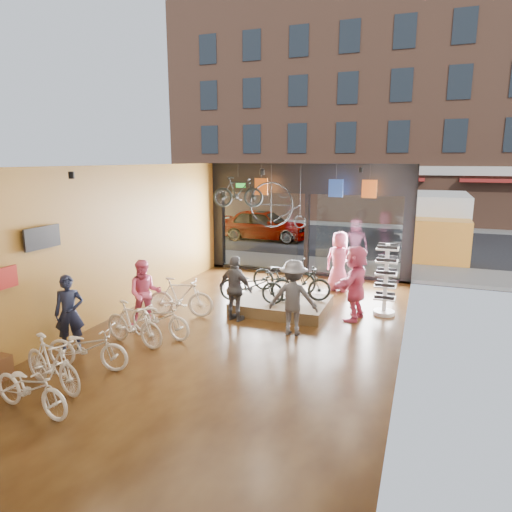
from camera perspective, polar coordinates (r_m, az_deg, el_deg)
The scene contains 35 objects.
ground_plane at distance 10.66m, azimuth -1.87°, elevation -9.81°, with size 7.00×12.00×0.04m, color black.
ceiling at distance 9.89m, azimuth -2.03°, elevation 11.31°, with size 7.00×12.00×0.04m, color black.
wall_left at distance 11.88m, azimuth -17.86°, elevation 1.54°, with size 0.04×12.00×3.80m, color #A87F27.
wall_right at distance 9.37m, azimuth 18.38°, elevation -1.19°, with size 0.04×12.00×3.80m, color beige.
wall_back at distance 5.31m, azimuth -28.15°, elevation -12.09°, with size 7.00×0.04×3.80m, color beige.
storefront at distance 15.74m, azimuth 6.42°, elevation 4.49°, with size 7.00×0.26×3.80m, color black, non-canonical shape.
exit_sign at distance 16.27m, azimuth -1.91°, elevation 8.87°, with size 0.35×0.06×0.18m, color #198C26.
street_road at distance 24.75m, azimuth 11.44°, elevation 2.59°, with size 30.00×18.00×0.02m, color black.
sidewalk_near at distance 17.22m, azimuth 7.26°, elevation -1.11°, with size 30.00×2.40×0.12m, color slate.
sidewalk_far at distance 28.66m, azimuth 12.74°, elevation 3.94°, with size 30.00×2.00×0.12m, color slate.
opposite_building at distance 31.02m, azimuth 14.03°, elevation 17.34°, with size 26.00×5.00×14.00m, color brown.
street_car at distance 22.66m, azimuth 0.93°, elevation 3.96°, with size 1.81×4.50×1.53m, color gray.
box_truck at distance 20.33m, azimuth 22.08°, elevation 3.53°, with size 2.11×6.34×2.50m, color silver, non-canonical shape.
floor_bike_0 at distance 8.26m, azimuth -26.33°, elevation -14.50°, with size 0.56×1.62×0.85m, color beige.
floor_bike_1 at distance 8.84m, azimuth -24.14°, elevation -12.12°, with size 0.45×1.60×0.96m, color beige.
floor_bike_2 at distance 9.41m, azimuth -20.34°, elevation -10.65°, with size 0.58×1.66×0.87m, color beige.
floor_bike_3 at distance 10.23m, azimuth -15.04°, elevation -8.17°, with size 0.45×1.60×0.96m, color beige.
floor_bike_4 at distance 10.60m, azimuth -11.94°, elevation -7.53°, with size 0.59×1.69×0.89m, color beige.
floor_bike_5 at distance 11.77m, azimuth -9.42°, elevation -5.10°, with size 0.48×1.69×1.02m, color beige.
display_platform at distance 12.18m, azimuth 3.23°, elevation -6.14°, with size 2.40×1.80×0.30m, color #48351F.
display_bike_left at distance 11.78m, azimuth -0.57°, elevation -3.68°, with size 0.60×1.73×0.91m, color black.
display_bike_mid at distance 11.91m, azimuth 5.63°, elevation -3.49°, with size 0.44×1.57×0.94m, color black.
display_bike_right at distance 12.69m, azimuth 3.51°, elevation -2.42°, with size 0.64×1.83×0.96m, color black.
customer_0 at distance 10.29m, azimuth -22.29°, elevation -6.63°, with size 0.59×0.39×1.62m, color #161C33.
customer_1 at distance 11.18m, azimuth -13.71°, elevation -4.56°, with size 0.79×0.62×1.63m, color #CC4C72.
customer_2 at distance 11.26m, azimuth -2.59°, elevation -4.09°, with size 0.96×0.40×1.64m, color #3F3F44.
customer_3 at distance 10.40m, azimuth 4.68°, elevation -5.21°, with size 1.12×0.65×1.74m, color #3F3F44.
customer_4 at distance 14.00m, azimuth 10.36°, elevation -0.66°, with size 0.89×0.58×1.83m, color #CC4C72.
customer_5 at distance 11.58m, azimuth 12.30°, elevation -3.29°, with size 1.75×0.56×1.88m, color #CC4C72.
sunglasses_rack at distance 12.11m, azimuth 15.91°, elevation -2.84°, with size 0.55×0.45×1.87m, color white, non-canonical shape.
penny_farthing at distance 14.24m, azimuth 3.02°, elevation 6.19°, with size 1.78×0.06×1.42m, color black, non-canonical shape.
hung_bike at distance 14.50m, azimuth -2.26°, elevation 7.99°, with size 0.45×1.58×0.95m, color black.
jersey_left at distance 15.27m, azimuth 0.65°, elevation 8.67°, with size 0.45×0.03×0.55m, color #CC5919.
jersey_mid at distance 14.62m, azimuth 9.95°, elevation 8.34°, with size 0.45×0.03×0.55m, color #1E3F99.
jersey_right at distance 14.46m, azimuth 13.98°, elevation 8.13°, with size 0.45×0.03×0.55m, color #CC5919.
Camera 1 is at (3.78, -9.14, 3.94)m, focal length 32.00 mm.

